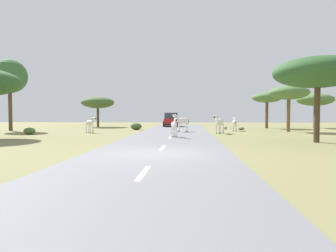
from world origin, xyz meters
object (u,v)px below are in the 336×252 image
at_px(tree_7, 10,77).
at_px(rock_0, 241,128).
at_px(car_0, 171,120).
at_px(bush_1, 29,131).
at_px(tree_2, 315,100).
at_px(zebra_0, 174,125).
at_px(zebra_2, 219,122).
at_px(tree_5, 267,98).
at_px(rock_1, 225,128).
at_px(bush_0, 136,126).
at_px(zebra_1, 90,123).
at_px(zebra_4, 235,122).
at_px(tree_3, 318,73).
at_px(zebra_3, 182,121).
at_px(tree_0, 98,103).
at_px(tree_1, 289,93).

height_order(tree_7, rock_0, tree_7).
xyz_separation_m(car_0, bush_1, (-10.46, -15.12, -0.57)).
height_order(tree_2, tree_7, tree_7).
distance_m(zebra_0, zebra_2, 5.93).
distance_m(tree_5, rock_1, 6.42).
bearing_deg(bush_0, zebra_1, -120.08).
height_order(tree_5, tree_7, tree_7).
bearing_deg(rock_0, zebra_4, -118.63).
distance_m(zebra_2, tree_3, 9.35).
bearing_deg(bush_0, zebra_2, -33.49).
height_order(zebra_3, bush_1, zebra_3).
distance_m(zebra_2, bush_0, 9.61).
bearing_deg(rock_0, zebra_0, -121.94).
distance_m(zebra_1, bush_1, 4.79).
height_order(tree_2, tree_3, tree_3).
distance_m(car_0, tree_0, 9.54).
bearing_deg(tree_2, tree_1, -125.79).
xyz_separation_m(car_0, tree_2, (17.06, -2.12, 2.44)).
xyz_separation_m(tree_5, rock_1, (-4.98, -2.33, -3.32)).
bearing_deg(car_0, rock_1, 133.83).
bearing_deg(tree_5, tree_2, 11.77).
bearing_deg(tree_0, tree_5, -6.17).
distance_m(zebra_4, tree_3, 12.00).
distance_m(tree_0, tree_3, 26.92).
distance_m(zebra_3, tree_0, 14.98).
height_order(zebra_0, tree_2, tree_2).
bearing_deg(bush_0, tree_3, -44.99).
bearing_deg(bush_0, tree_7, -168.46).
relative_size(tree_1, rock_0, 6.78).
distance_m(zebra_4, car_0, 11.33).
relative_size(rock_0, rock_1, 1.40).
bearing_deg(zebra_1, tree_1, 137.19).
height_order(zebra_2, car_0, car_0).
xyz_separation_m(zebra_0, zebra_2, (3.58, 4.73, 0.09)).
bearing_deg(zebra_2, zebra_3, 5.12).
relative_size(zebra_1, tree_5, 0.35).
bearing_deg(zebra_1, car_0, -168.34).
height_order(car_0, rock_0, car_0).
xyz_separation_m(tree_1, tree_5, (-0.26, 6.54, -0.09)).
distance_m(tree_0, rock_0, 18.20).
xyz_separation_m(tree_0, tree_7, (-5.96, -8.94, 2.21)).
bearing_deg(zebra_4, tree_3, -70.73).
bearing_deg(tree_5, zebra_1, -151.22).
bearing_deg(zebra_0, rock_0, -135.94).
distance_m(zebra_1, zebra_4, 13.44).
height_order(bush_0, rock_0, bush_0).
relative_size(zebra_4, rock_1, 3.31).
relative_size(tree_1, tree_3, 0.85).
xyz_separation_m(zebra_3, tree_7, (-16.81, 1.18, 4.27)).
xyz_separation_m(rock_0, rock_1, (-1.36, 1.80, -0.01)).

